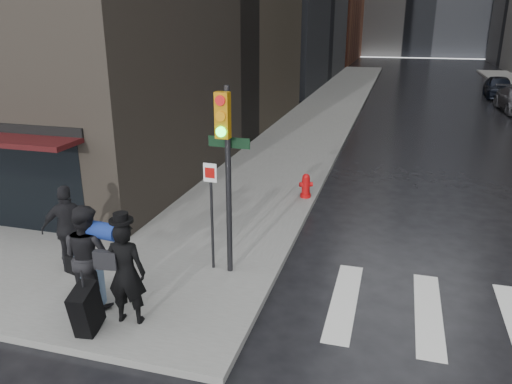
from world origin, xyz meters
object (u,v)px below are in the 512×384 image
at_px(man_jeans, 88,255).
at_px(traffic_light, 225,157).
at_px(fire_hydrant, 306,187).
at_px(parked_car_4, 499,87).
at_px(man_greycoat, 69,229).
at_px(man_overcoat, 118,278).

distance_m(man_jeans, traffic_light, 3.20).
bearing_deg(fire_hydrant, parked_car_4, 69.75).
xyz_separation_m(man_jeans, traffic_light, (2.08, 1.86, 1.56)).
distance_m(man_greycoat, fire_hydrant, 7.24).
distance_m(traffic_light, fire_hydrant, 5.72).
distance_m(traffic_light, parked_car_4, 32.01).
height_order(man_greycoat, fire_hydrant, man_greycoat).
height_order(man_jeans, traffic_light, traffic_light).
bearing_deg(man_overcoat, parked_car_4, -116.66).
xyz_separation_m(man_greycoat, parked_car_4, (13.26, 31.13, -0.35)).
bearing_deg(man_overcoat, fire_hydrant, -112.12).
relative_size(man_greycoat, parked_car_4, 0.43).
bearing_deg(man_greycoat, man_overcoat, 114.84).
distance_m(man_overcoat, man_jeans, 1.01).
xyz_separation_m(man_overcoat, traffic_light, (1.19, 2.33, 1.67)).
bearing_deg(man_jeans, parked_car_4, -95.03).
bearing_deg(man_overcoat, traffic_light, -124.83).
distance_m(man_jeans, man_greycoat, 1.59).
bearing_deg(parked_car_4, traffic_light, -105.60).
relative_size(man_overcoat, parked_car_4, 0.48).
xyz_separation_m(traffic_light, fire_hydrant, (0.74, 5.22, -2.23)).
bearing_deg(parked_car_4, man_overcoat, -106.27).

